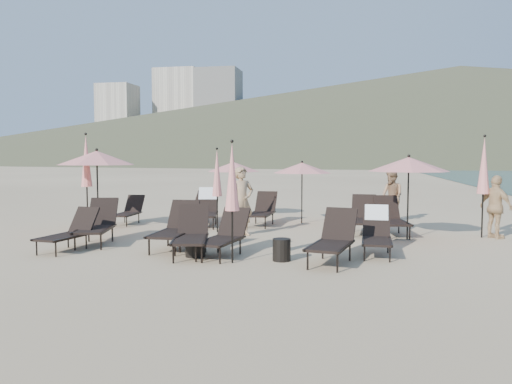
% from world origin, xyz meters
% --- Properties ---
extents(ground, '(800.00, 800.00, 0.00)m').
position_xyz_m(ground, '(0.00, 0.00, 0.00)').
color(ground, '#D6BA8C').
rests_on(ground, ground).
extents(volcanic_headland, '(690.00, 690.00, 55.00)m').
position_xyz_m(volcanic_headland, '(71.37, 302.62, 26.49)').
color(volcanic_headland, brown).
rests_on(volcanic_headland, ground).
extents(hotel_skyline, '(109.00, 82.00, 55.00)m').
position_xyz_m(hotel_skyline, '(-93.62, 271.21, 24.18)').
color(hotel_skyline, beige).
rests_on(hotel_skyline, ground).
extents(lounger_0, '(1.15, 1.96, 1.06)m').
position_xyz_m(lounger_0, '(-4.41, 0.49, 0.50)').
color(lounger_0, black).
rests_on(lounger_0, ground).
extents(lounger_1, '(0.81, 1.67, 0.92)m').
position_xyz_m(lounger_1, '(-4.59, -0.41, 0.43)').
color(lounger_1, black).
rests_on(lounger_1, ground).
extents(lounger_2, '(0.74, 1.86, 1.06)m').
position_xyz_m(lounger_2, '(-2.32, 0.25, 0.50)').
color(lounger_2, black).
rests_on(lounger_2, ground).
extents(lounger_3, '(0.90, 1.77, 0.97)m').
position_xyz_m(lounger_3, '(-1.00, -0.34, 0.45)').
color(lounger_3, black).
rests_on(lounger_3, ground).
extents(lounger_4, '(1.00, 1.89, 1.03)m').
position_xyz_m(lounger_4, '(1.31, -0.58, 0.48)').
color(lounger_4, black).
rests_on(lounger_4, ground).
extents(lounger_5, '(0.64, 1.65, 1.02)m').
position_xyz_m(lounger_5, '(2.19, 0.50, 0.49)').
color(lounger_5, black).
rests_on(lounger_5, ground).
extents(lounger_6, '(0.64, 1.54, 0.87)m').
position_xyz_m(lounger_6, '(-5.30, 4.04, 0.41)').
color(lounger_6, black).
rests_on(lounger_6, ground).
extents(lounger_7, '(1.01, 1.83, 0.99)m').
position_xyz_m(lounger_7, '(-3.32, 4.72, 0.46)').
color(lounger_7, black).
rests_on(lounger_7, ground).
extents(lounger_8, '(1.03, 1.92, 1.14)m').
position_xyz_m(lounger_8, '(-2.77, 4.14, 0.54)').
color(lounger_8, black).
rests_on(lounger_8, ground).
extents(lounger_9, '(0.73, 1.77, 1.00)m').
position_xyz_m(lounger_9, '(-1.10, 4.56, 0.47)').
color(lounger_9, black).
rests_on(lounger_9, ground).
extents(lounger_10, '(0.77, 1.83, 1.03)m').
position_xyz_m(lounger_10, '(1.94, 3.39, 0.48)').
color(lounger_10, black).
rests_on(lounger_10, ground).
extents(lounger_11, '(0.96, 1.86, 1.02)m').
position_xyz_m(lounger_11, '(2.68, 3.33, 0.48)').
color(lounger_11, black).
rests_on(lounger_11, ground).
extents(lounger_12, '(1.08, 1.91, 1.03)m').
position_xyz_m(lounger_12, '(-1.71, -0.40, 0.48)').
color(lounger_12, black).
rests_on(lounger_12, ground).
extents(umbrella_open_0, '(2.19, 2.19, 2.35)m').
position_xyz_m(umbrella_open_0, '(-5.46, 2.42, 2.08)').
color(umbrella_open_0, black).
rests_on(umbrella_open_0, ground).
extents(umbrella_open_1, '(2.02, 2.02, 2.17)m').
position_xyz_m(umbrella_open_1, '(3.04, 2.64, 1.92)').
color(umbrella_open_1, black).
rests_on(umbrella_open_1, ground).
extents(umbrella_open_2, '(1.85, 1.85, 2.00)m').
position_xyz_m(umbrella_open_2, '(-2.46, 6.37, 1.76)').
color(umbrella_open_2, black).
rests_on(umbrella_open_2, ground).
extents(umbrella_open_3, '(1.85, 1.85, 1.99)m').
position_xyz_m(umbrella_open_3, '(0.06, 5.21, 1.76)').
color(umbrella_open_3, black).
rests_on(umbrella_open_3, ground).
extents(umbrella_closed_0, '(0.29, 0.29, 2.44)m').
position_xyz_m(umbrella_closed_0, '(-0.65, -1.03, 1.70)').
color(umbrella_closed_0, black).
rests_on(umbrella_closed_0, ground).
extents(umbrella_closed_1, '(0.31, 0.31, 2.69)m').
position_xyz_m(umbrella_closed_1, '(4.98, 3.32, 1.87)').
color(umbrella_closed_1, black).
rests_on(umbrella_closed_1, ground).
extents(umbrella_closed_2, '(0.33, 0.33, 2.84)m').
position_xyz_m(umbrella_closed_2, '(-6.22, 3.16, 1.97)').
color(umbrella_closed_2, black).
rests_on(umbrella_closed_2, ground).
extents(umbrella_closed_3, '(0.28, 0.28, 2.37)m').
position_xyz_m(umbrella_closed_3, '(-2.06, 2.84, 1.65)').
color(umbrella_closed_3, black).
rests_on(umbrella_closed_3, ground).
extents(side_table_0, '(0.43, 0.43, 0.41)m').
position_xyz_m(side_table_0, '(-1.57, -0.55, 0.20)').
color(side_table_0, black).
rests_on(side_table_0, ground).
extents(side_table_1, '(0.37, 0.37, 0.45)m').
position_xyz_m(side_table_1, '(0.28, -0.62, 0.23)').
color(side_table_1, black).
rests_on(side_table_1, ground).
extents(beachgoer_a, '(0.80, 0.78, 1.85)m').
position_xyz_m(beachgoer_a, '(-1.24, 2.40, 0.92)').
color(beachgoer_a, tan).
rests_on(beachgoer_a, ground).
extents(beachgoer_b, '(0.98, 1.03, 1.68)m').
position_xyz_m(beachgoer_b, '(2.88, 6.11, 0.84)').
color(beachgoer_b, '#A37854').
rests_on(beachgoer_b, ground).
extents(beachgoer_c, '(0.87, 1.02, 1.64)m').
position_xyz_m(beachgoer_c, '(5.29, 3.24, 0.82)').
color(beachgoer_c, tan).
rests_on(beachgoer_c, ground).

